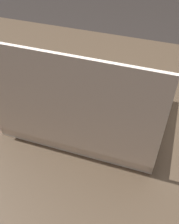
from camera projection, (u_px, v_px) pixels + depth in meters
name	position (u px, v px, depth m)	size (l,w,h in m)	color
ground_plane	(81.00, 210.00, 1.30)	(8.00, 8.00, 0.00)	#2D2826
dining_table	(77.00, 122.00, 0.87)	(1.20, 0.95, 0.71)	#4C3D2D
donut_box	(84.00, 111.00, 0.72)	(0.41, 0.30, 0.29)	white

